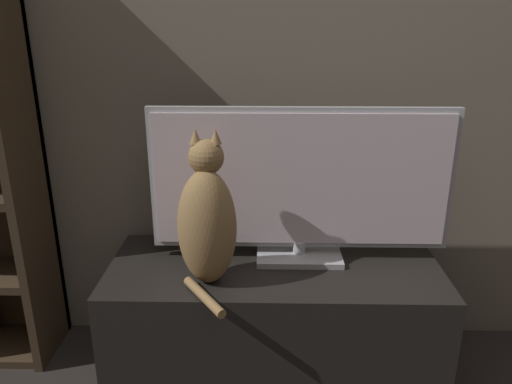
{
  "coord_description": "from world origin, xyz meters",
  "views": [
    {
      "loc": [
        -0.03,
        -0.56,
        1.22
      ],
      "look_at": [
        -0.06,
        0.92,
        0.7
      ],
      "focal_mm": 35.0,
      "sensor_mm": 36.0,
      "label": 1
    }
  ],
  "objects": [
    {
      "name": "tv_stand",
      "position": [
        0.0,
        0.95,
        0.21
      ],
      "size": [
        1.12,
        0.47,
        0.42
      ],
      "color": "black",
      "rests_on": "ground_plane"
    },
    {
      "name": "cat",
      "position": [
        -0.21,
        0.84,
        0.63
      ],
      "size": [
        0.18,
        0.31,
        0.49
      ],
      "rotation": [
        0.0,
        0.0,
        -0.01
      ],
      "color": "#997547",
      "rests_on": "tv_stand"
    },
    {
      "name": "tv",
      "position": [
        0.09,
        1.01,
        0.69
      ],
      "size": [
        1.0,
        0.18,
        0.53
      ],
      "color": "#B7B7BC",
      "rests_on": "tv_stand"
    }
  ]
}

